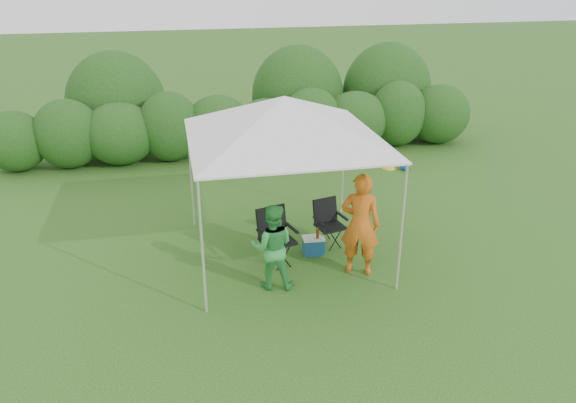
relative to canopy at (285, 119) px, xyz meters
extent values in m
plane|color=#35641F|center=(0.00, -0.50, -2.46)|extent=(70.00, 70.00, 0.00)
ellipsoid|color=#224F18|center=(-5.53, 5.50, -1.71)|extent=(1.50, 1.28, 1.50)
cylinder|color=#382616|center=(-5.53, 5.50, -2.31)|extent=(0.12, 0.12, 0.30)
ellipsoid|color=#224F18|center=(-4.30, 5.50, -1.60)|extent=(1.65, 1.40, 1.73)
cylinder|color=#382616|center=(-4.30, 5.50, -2.31)|extent=(0.12, 0.12, 0.30)
ellipsoid|color=#224F18|center=(-3.07, 5.50, -1.67)|extent=(1.80, 1.53, 1.57)
cylinder|color=#382616|center=(-3.07, 5.50, -2.31)|extent=(0.12, 0.12, 0.30)
ellipsoid|color=#224F18|center=(-1.84, 5.50, -1.56)|extent=(1.58, 1.34, 1.80)
cylinder|color=#382616|center=(-1.84, 5.50, -2.31)|extent=(0.12, 0.12, 0.30)
ellipsoid|color=#224F18|center=(-0.61, 5.50, -1.64)|extent=(1.73, 1.47, 1.65)
cylinder|color=#382616|center=(-0.61, 5.50, -2.31)|extent=(0.12, 0.12, 0.30)
ellipsoid|color=#224F18|center=(0.61, 5.50, -1.71)|extent=(1.50, 1.28, 1.50)
cylinder|color=#382616|center=(0.61, 5.50, -2.31)|extent=(0.12, 0.12, 0.30)
ellipsoid|color=#224F18|center=(1.84, 5.50, -1.60)|extent=(1.65, 1.40, 1.73)
cylinder|color=#382616|center=(1.84, 5.50, -2.31)|extent=(0.12, 0.12, 0.30)
ellipsoid|color=#224F18|center=(3.07, 5.50, -1.67)|extent=(1.80, 1.53, 1.57)
cylinder|color=#382616|center=(3.07, 5.50, -2.31)|extent=(0.12, 0.12, 0.30)
ellipsoid|color=#224F18|center=(4.30, 5.50, -1.56)|extent=(1.57, 1.34, 1.80)
cylinder|color=#382616|center=(4.30, 5.50, -2.31)|extent=(0.12, 0.12, 0.30)
ellipsoid|color=#224F18|center=(5.53, 5.50, -1.64)|extent=(1.72, 1.47, 1.65)
cylinder|color=#382616|center=(5.53, 5.50, -2.31)|extent=(0.12, 0.12, 0.30)
cylinder|color=silver|center=(-1.50, -1.50, -1.41)|extent=(0.04, 0.04, 2.10)
cylinder|color=silver|center=(1.50, -1.50, -1.41)|extent=(0.04, 0.04, 2.10)
cylinder|color=silver|center=(-1.50, 1.50, -1.41)|extent=(0.04, 0.04, 2.10)
cylinder|color=silver|center=(1.50, 1.50, -1.41)|extent=(0.04, 0.04, 2.10)
cube|color=white|center=(0.00, 0.00, -0.35)|extent=(3.10, 3.10, 0.03)
pyramid|color=white|center=(0.00, 0.00, 0.02)|extent=(3.10, 3.10, 0.70)
cube|color=black|center=(0.87, 0.15, -2.09)|extent=(0.55, 0.53, 0.04)
cube|color=black|center=(0.82, 0.34, -1.84)|extent=(0.48, 0.23, 0.44)
cube|color=black|center=(0.63, 0.10, -1.93)|extent=(0.14, 0.39, 0.03)
cube|color=black|center=(1.10, 0.21, -1.93)|extent=(0.14, 0.39, 0.03)
cylinder|color=black|center=(0.73, -0.08, -2.27)|extent=(0.02, 0.02, 0.37)
cylinder|color=black|center=(1.11, 0.01, -2.27)|extent=(0.02, 0.02, 0.37)
cylinder|color=black|center=(0.63, 0.30, -2.27)|extent=(0.02, 0.02, 0.37)
cylinder|color=black|center=(1.01, 0.39, -2.27)|extent=(0.02, 0.02, 0.37)
cube|color=black|center=(-0.19, -0.30, -2.04)|extent=(0.64, 0.61, 0.05)
cube|color=black|center=(-0.25, -0.09, -1.75)|extent=(0.55, 0.28, 0.50)
cube|color=black|center=(-0.45, -0.37, -1.85)|extent=(0.17, 0.44, 0.03)
cube|color=black|center=(0.08, -0.23, -1.85)|extent=(0.17, 0.44, 0.03)
cylinder|color=black|center=(-0.34, -0.58, -2.25)|extent=(0.02, 0.02, 0.43)
cylinder|color=black|center=(0.09, -0.46, -2.25)|extent=(0.02, 0.02, 0.43)
cylinder|color=black|center=(-0.46, -0.15, -2.25)|extent=(0.02, 0.02, 0.43)
cylinder|color=black|center=(-0.03, -0.03, -2.25)|extent=(0.02, 0.02, 0.43)
imported|color=orange|center=(1.07, -0.86, -1.58)|extent=(0.76, 0.65, 1.76)
imported|color=green|center=(-0.40, -1.00, -1.76)|extent=(0.78, 0.67, 1.41)
cube|color=navy|center=(0.49, -0.10, -2.32)|extent=(0.38, 0.28, 0.29)
cube|color=silver|center=(0.49, -0.10, -2.16)|extent=(0.39, 0.30, 0.03)
cylinder|color=#592D0C|center=(0.55, -0.14, -2.04)|extent=(0.06, 0.06, 0.21)
cone|color=yellow|center=(3.44, 3.80, -2.30)|extent=(0.38, 0.38, 0.32)
sphere|color=blue|center=(3.76, 3.58, -2.34)|extent=(0.25, 0.25, 0.25)
camera|label=1|loc=(-1.76, -8.59, 2.37)|focal=35.00mm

